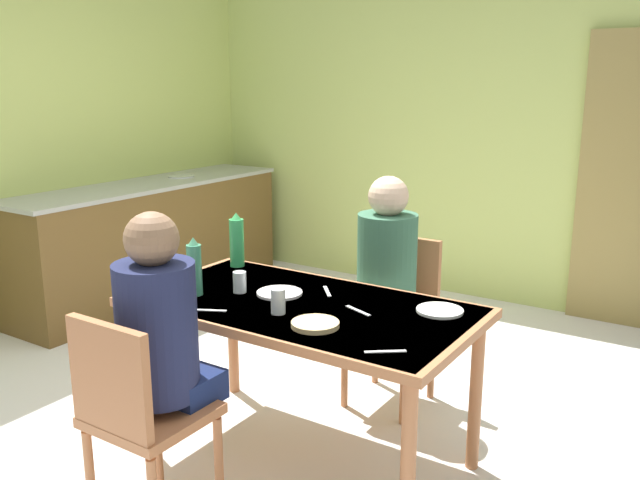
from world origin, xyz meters
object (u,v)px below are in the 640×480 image
kitchen_counter (152,239)px  chair_near_diner (136,411)px  chair_far_diner (396,309)px  person_near_diner (160,327)px  person_far_diner (386,263)px  water_bottle_green_near (237,241)px  dining_table (301,319)px  water_bottle_green_far (194,268)px

kitchen_counter → chair_near_diner: bearing=-44.1°
chair_far_diner → person_near_diner: bearing=77.9°
kitchen_counter → person_far_diner: 2.55m
chair_near_diner → water_bottle_green_near: 1.19m
kitchen_counter → dining_table: size_ratio=1.60×
person_near_diner → water_bottle_green_far: 0.53m
person_near_diner → chair_far_diner: bearing=77.9°
water_bottle_green_near → dining_table: bearing=-26.5°
person_far_diner → water_bottle_green_far: person_far_diner is taller
chair_near_diner → person_far_diner: bearing=77.9°
kitchen_counter → chair_near_diner: size_ratio=2.77×
chair_far_diner → water_bottle_green_near: water_bottle_green_near is taller
chair_near_diner → kitchen_counter: bearing=135.9°
chair_far_diner → water_bottle_green_far: size_ratio=3.28×
chair_near_diner → chair_far_diner: 1.54m
dining_table → water_bottle_green_far: (-0.46, -0.16, 0.20)m
kitchen_counter → water_bottle_green_near: bearing=-30.2°
chair_far_diner → person_near_diner: size_ratio=1.13×
chair_far_diner → person_far_diner: (-0.00, -0.14, 0.28)m
kitchen_counter → person_near_diner: 2.90m
chair_far_diner → water_bottle_green_far: (-0.55, -0.92, 0.36)m
person_far_diner → person_near_diner: bearing=76.6°
kitchen_counter → chair_near_diner: 2.98m
chair_far_diner → water_bottle_green_far: bearing=59.3°
person_far_diner → kitchen_counter: bearing=-16.0°
kitchen_counter → person_near_diner: size_ratio=3.13×
water_bottle_green_near → person_far_diner: bearing=24.4°
water_bottle_green_near → water_bottle_green_far: bearing=-72.4°
chair_far_diner → person_far_diner: bearing=90.0°
dining_table → chair_near_diner: chair_near_diner is taller
chair_near_diner → water_bottle_green_near: (-0.40, 1.06, 0.37)m
kitchen_counter → water_bottle_green_near: water_bottle_green_near is taller
water_bottle_green_far → dining_table: bearing=19.6°
water_bottle_green_near → water_bottle_green_far: size_ratio=1.06×
person_far_diner → water_bottle_green_near: 0.77m
kitchen_counter → dining_table: (2.35, -1.32, 0.21)m
chair_far_diner → water_bottle_green_near: size_ratio=3.09×
water_bottle_green_far → person_near_diner: bearing=-61.1°
water_bottle_green_near → chair_near_diner: bearing=-69.3°
water_bottle_green_near → water_bottle_green_far: water_bottle_green_near is taller
water_bottle_green_far → kitchen_counter: bearing=141.8°
chair_far_diner → dining_table: bearing=83.6°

